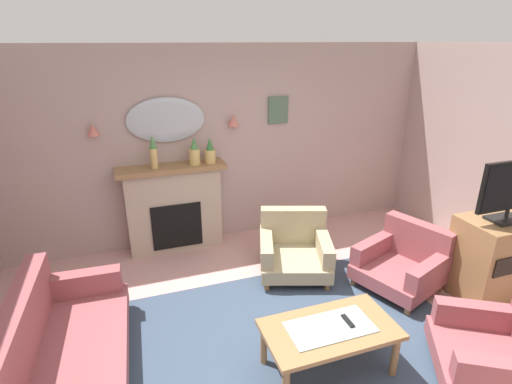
{
  "coord_description": "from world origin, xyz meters",
  "views": [
    {
      "loc": [
        -1.31,
        -2.4,
        2.65
      ],
      "look_at": [
        0.01,
        1.4,
        1.09
      ],
      "focal_mm": 27.76,
      "sensor_mm": 36.0,
      "label": 1
    }
  ],
  "objects_px": {
    "coffee_table": "(330,333)",
    "floral_couch": "(57,348)",
    "tv_remote": "(348,321)",
    "tv_cabinet": "(494,257)",
    "fireplace": "(175,209)",
    "armchair_near_fireplace": "(404,261)",
    "mantel_vase_left": "(153,151)",
    "mantel_vase_right": "(210,152)",
    "wall_mirror": "(166,120)",
    "wall_sconce_left": "(93,130)",
    "framed_picture": "(278,110)",
    "wall_sconce_right": "(233,121)",
    "armchair_by_coffee_table": "(294,247)",
    "armchair_in_corner": "(501,350)",
    "mantel_vase_centre": "(194,153)"
  },
  "relations": [
    {
      "from": "coffee_table",
      "to": "floral_couch",
      "type": "height_order",
      "value": "floral_couch"
    },
    {
      "from": "tv_remote",
      "to": "tv_cabinet",
      "type": "relative_size",
      "value": 0.18
    },
    {
      "from": "fireplace",
      "to": "armchair_near_fireplace",
      "type": "height_order",
      "value": "fireplace"
    },
    {
      "from": "mantel_vase_left",
      "to": "tv_remote",
      "type": "height_order",
      "value": "mantel_vase_left"
    },
    {
      "from": "mantel_vase_right",
      "to": "wall_mirror",
      "type": "bearing_deg",
      "value": 161.22
    },
    {
      "from": "wall_sconce_left",
      "to": "tv_cabinet",
      "type": "distance_m",
      "value": 4.71
    },
    {
      "from": "mantel_vase_left",
      "to": "tv_remote",
      "type": "distance_m",
      "value": 2.97
    },
    {
      "from": "wall_mirror",
      "to": "framed_picture",
      "type": "bearing_deg",
      "value": 0.38
    },
    {
      "from": "tv_remote",
      "to": "wall_mirror",
      "type": "bearing_deg",
      "value": 111.43
    },
    {
      "from": "fireplace",
      "to": "wall_sconce_left",
      "type": "xyz_separation_m",
      "value": [
        -0.85,
        0.09,
        1.09
      ]
    },
    {
      "from": "mantel_vase_left",
      "to": "wall_sconce_left",
      "type": "bearing_deg",
      "value": 169.54
    },
    {
      "from": "fireplace",
      "to": "floral_couch",
      "type": "xyz_separation_m",
      "value": [
        -1.24,
        -1.93,
        -0.25
      ]
    },
    {
      "from": "wall_mirror",
      "to": "wall_sconce_right",
      "type": "xyz_separation_m",
      "value": [
        0.85,
        -0.05,
        -0.05
      ]
    },
    {
      "from": "wall_mirror",
      "to": "floral_couch",
      "type": "height_order",
      "value": "wall_mirror"
    },
    {
      "from": "tv_remote",
      "to": "floral_couch",
      "type": "bearing_deg",
      "value": 164.78
    },
    {
      "from": "wall_sconce_right",
      "to": "coffee_table",
      "type": "bearing_deg",
      "value": -89.17
    },
    {
      "from": "mantel_vase_right",
      "to": "armchair_by_coffee_table",
      "type": "height_order",
      "value": "mantel_vase_right"
    },
    {
      "from": "mantel_vase_right",
      "to": "armchair_in_corner",
      "type": "bearing_deg",
      "value": -61.82
    },
    {
      "from": "mantel_vase_centre",
      "to": "framed_picture",
      "type": "distance_m",
      "value": 1.29
    },
    {
      "from": "framed_picture",
      "to": "armchair_by_coffee_table",
      "type": "relative_size",
      "value": 0.35
    },
    {
      "from": "mantel_vase_centre",
      "to": "tv_cabinet",
      "type": "distance_m",
      "value": 3.62
    },
    {
      "from": "tv_remote",
      "to": "armchair_by_coffee_table",
      "type": "xyz_separation_m",
      "value": [
        0.21,
        1.53,
        -0.15
      ]
    },
    {
      "from": "armchair_by_coffee_table",
      "to": "armchair_near_fireplace",
      "type": "relative_size",
      "value": 0.99
    },
    {
      "from": "wall_sconce_left",
      "to": "armchair_near_fireplace",
      "type": "distance_m",
      "value": 3.88
    },
    {
      "from": "coffee_table",
      "to": "armchair_by_coffee_table",
      "type": "relative_size",
      "value": 1.06
    },
    {
      "from": "wall_sconce_right",
      "to": "tv_cabinet",
      "type": "bearing_deg",
      "value": -45.12
    },
    {
      "from": "armchair_by_coffee_table",
      "to": "framed_picture",
      "type": "bearing_deg",
      "value": 78.66
    },
    {
      "from": "floral_couch",
      "to": "armchair_in_corner",
      "type": "height_order",
      "value": "floral_couch"
    },
    {
      "from": "mantel_vase_centre",
      "to": "wall_sconce_left",
      "type": "height_order",
      "value": "wall_sconce_left"
    },
    {
      "from": "fireplace",
      "to": "armchair_in_corner",
      "type": "height_order",
      "value": "fireplace"
    },
    {
      "from": "framed_picture",
      "to": "tv_remote",
      "type": "distance_m",
      "value": 3.03
    },
    {
      "from": "armchair_by_coffee_table",
      "to": "tv_cabinet",
      "type": "relative_size",
      "value": 1.15
    },
    {
      "from": "armchair_by_coffee_table",
      "to": "mantel_vase_centre",
      "type": "bearing_deg",
      "value": 134.23
    },
    {
      "from": "fireplace",
      "to": "coffee_table",
      "type": "distance_m",
      "value": 2.71
    },
    {
      "from": "fireplace",
      "to": "armchair_by_coffee_table",
      "type": "bearing_deg",
      "value": -38.87
    },
    {
      "from": "wall_mirror",
      "to": "armchair_in_corner",
      "type": "distance_m",
      "value": 4.15
    },
    {
      "from": "mantel_vase_left",
      "to": "mantel_vase_right",
      "type": "bearing_deg",
      "value": -0.0
    },
    {
      "from": "mantel_vase_right",
      "to": "tv_remote",
      "type": "distance_m",
      "value": 2.72
    },
    {
      "from": "wall_mirror",
      "to": "wall_sconce_left",
      "type": "relative_size",
      "value": 6.86
    },
    {
      "from": "framed_picture",
      "to": "mantel_vase_right",
      "type": "bearing_deg",
      "value": -169.8
    },
    {
      "from": "fireplace",
      "to": "framed_picture",
      "type": "relative_size",
      "value": 3.78
    },
    {
      "from": "wall_sconce_left",
      "to": "coffee_table",
      "type": "distance_m",
      "value": 3.42
    },
    {
      "from": "armchair_in_corner",
      "to": "framed_picture",
      "type": "bearing_deg",
      "value": 101.29
    },
    {
      "from": "armchair_by_coffee_table",
      "to": "coffee_table",
      "type": "bearing_deg",
      "value": -103.76
    },
    {
      "from": "mantel_vase_left",
      "to": "armchair_by_coffee_table",
      "type": "relative_size",
      "value": 0.4
    },
    {
      "from": "mantel_vase_right",
      "to": "fireplace",
      "type": "bearing_deg",
      "value": 176.76
    },
    {
      "from": "wall_sconce_left",
      "to": "armchair_near_fireplace",
      "type": "xyz_separation_m",
      "value": [
        3.16,
        -1.81,
        -1.35
      ]
    },
    {
      "from": "fireplace",
      "to": "armchair_in_corner",
      "type": "relative_size",
      "value": 1.22
    },
    {
      "from": "mantel_vase_right",
      "to": "tv_cabinet",
      "type": "distance_m",
      "value": 3.47
    },
    {
      "from": "wall_mirror",
      "to": "mantel_vase_right",
      "type": "bearing_deg",
      "value": -18.78
    }
  ]
}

